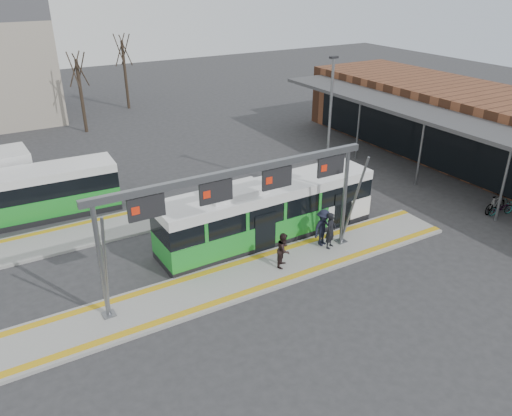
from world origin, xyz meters
The scene contains 17 objects.
ground centered at (0.00, 0.00, 0.00)m, with size 120.00×120.00×0.00m, color #2D2D30.
platform_main centered at (0.00, 0.00, 0.07)m, with size 22.00×3.00×0.15m, color gray.
platform_second centered at (-4.00, 8.00, 0.07)m, with size 20.00×3.00×0.15m, color gray.
tactile_main centered at (0.00, 0.00, 0.16)m, with size 22.00×2.65×0.02m.
tactile_second centered at (-4.00, 9.15, 0.16)m, with size 20.00×0.35×0.02m.
gantry centered at (-0.35, 0.25, 4.30)m, with size 13.00×1.68×5.20m.
station_building centered at (21.83, 4.00, 2.53)m, with size 11.50×32.00×5.00m.
hero_bus centered at (2.63, 2.85, 1.50)m, with size 11.98×2.79×3.28m.
bg_bus_green centered at (-8.67, 11.55, 1.41)m, with size 11.51×2.92×2.85m.
passenger_a centered at (4.65, 0.14, 1.11)m, with size 0.70×0.46×1.91m, color black.
passenger_b centered at (1.68, -0.12, 1.00)m, with size 0.83×0.65×1.71m, color black.
passenger_c centered at (4.49, 0.55, 1.12)m, with size 1.26×0.72×1.95m, color black.
bicycle_c centered at (15.63, -1.66, 0.43)m, with size 0.57×1.63×0.86m, color gray.
bicycle_d centered at (15.58, -1.32, 0.55)m, with size 0.52×1.85×1.11m, color gray.
tree_left centered at (-1.08, 27.14, 5.30)m, with size 1.40×1.40×6.99m.
tree_mid centered at (4.64, 33.29, 5.70)m, with size 1.40×1.40×7.52m.
lamp_east centered at (8.71, 5.80, 4.47)m, with size 0.50×0.25×8.45m.
Camera 1 is at (-9.62, -16.87, 12.82)m, focal length 35.00 mm.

